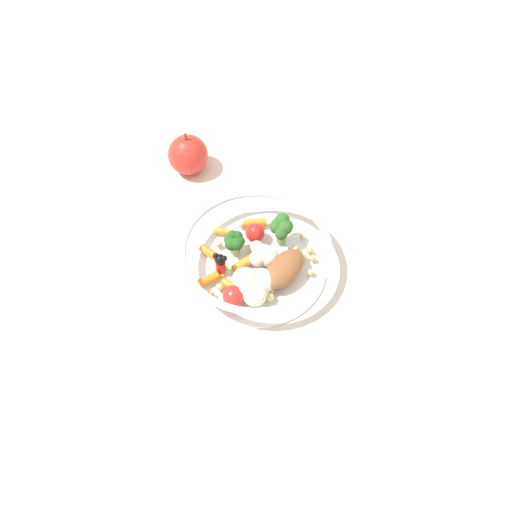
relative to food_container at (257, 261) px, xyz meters
name	(u,v)px	position (x,y,z in m)	size (l,w,h in m)	color
ground_plane	(257,278)	(0.01, 0.01, -0.03)	(2.40, 2.40, 0.00)	silver
food_container	(257,261)	(0.00, 0.00, 0.00)	(0.21, 0.21, 0.06)	white
loose_apple	(188,155)	(-0.10, -0.21, 0.01)	(0.06, 0.06, 0.08)	red
folded_napkin	(398,332)	(-0.03, 0.21, -0.02)	(0.13, 0.13, 0.01)	white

